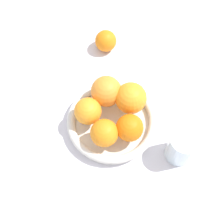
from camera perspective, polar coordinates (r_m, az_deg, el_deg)
The scene contains 5 objects.
ground_plane at distance 0.85m, azimuth -0.00°, elevation -2.29°, with size 4.00×4.00×0.00m, color silver.
fruit_bowl at distance 0.83m, azimuth -0.00°, elevation -1.75°, with size 0.24×0.24×0.04m.
orange_pile at distance 0.79m, azimuth 0.26°, elevation 0.60°, with size 0.19×0.19×0.08m.
stray_orange at distance 0.96m, azimuth -1.15°, elevation 12.87°, with size 0.07×0.07×0.07m, color orange.
drinking_glass at distance 0.79m, azimuth 12.60°, elevation -6.24°, with size 0.07×0.07×0.09m, color silver.
Camera 1 is at (-0.23, -0.29, 0.76)m, focal length 50.00 mm.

